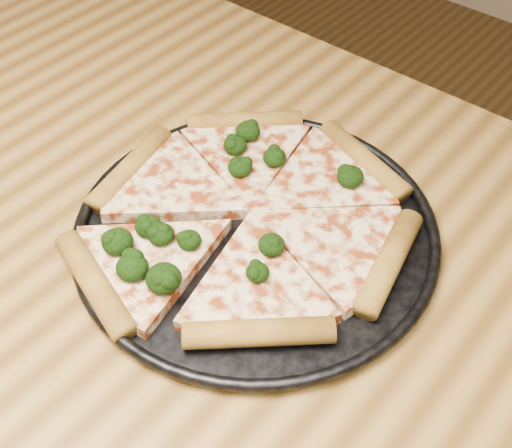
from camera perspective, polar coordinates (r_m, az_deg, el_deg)
The scene contains 4 objects.
dining_table at distance 0.64m, azimuth -7.44°, elevation -13.95°, with size 1.20×0.90×0.75m.
pizza_pan at distance 0.62m, azimuth 0.00°, elevation -0.53°, with size 0.34×0.34×0.02m.
pizza at distance 0.63m, azimuth -0.71°, elevation 0.90°, with size 0.31×0.34×0.02m.
broccoli_florets at distance 0.61m, azimuth -3.98°, elevation 0.84°, with size 0.15×0.24×0.02m.
Camera 1 is at (0.26, -0.19, 1.21)m, focal length 47.50 mm.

